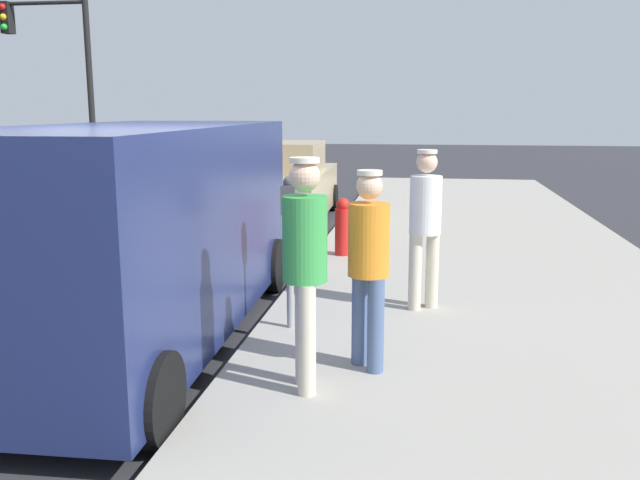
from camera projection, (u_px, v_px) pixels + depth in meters
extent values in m
plane|color=#2D2D33|center=(135.00, 358.00, 6.34)|extent=(80.00, 80.00, 0.00)
cube|color=#9E998E|center=(520.00, 373.00, 5.80)|extent=(5.00, 32.00, 0.15)
cylinder|color=gray|center=(290.00, 271.00, 6.68)|extent=(0.07, 0.07, 1.15)
cube|color=#4C4C51|center=(289.00, 200.00, 6.54)|extent=(0.14, 0.18, 0.28)
sphere|color=#47474C|center=(289.00, 182.00, 6.51)|extent=(0.12, 0.12, 0.12)
cylinder|color=beige|center=(307.00, 340.00, 5.11)|extent=(0.14, 0.14, 0.87)
cylinder|color=beige|center=(304.00, 331.00, 5.32)|extent=(0.14, 0.14, 0.87)
cylinder|color=green|center=(305.00, 239.00, 5.07)|extent=(0.34, 0.34, 0.65)
sphere|color=beige|center=(305.00, 176.00, 4.98)|extent=(0.23, 0.23, 0.23)
cylinder|color=silver|center=(305.00, 160.00, 4.96)|extent=(0.22, 0.22, 0.04)
cylinder|color=#4C608C|center=(376.00, 325.00, 5.56)|extent=(0.14, 0.14, 0.80)
cylinder|color=#4C608C|center=(360.00, 319.00, 5.74)|extent=(0.14, 0.14, 0.80)
cylinder|color=orange|center=(369.00, 240.00, 5.52)|extent=(0.34, 0.34, 0.60)
sphere|color=beige|center=(369.00, 186.00, 5.43)|extent=(0.22, 0.22, 0.22)
cylinder|color=silver|center=(370.00, 173.00, 5.41)|extent=(0.21, 0.21, 0.04)
cylinder|color=beige|center=(432.00, 270.00, 7.40)|extent=(0.14, 0.14, 0.83)
cylinder|color=beige|center=(415.00, 272.00, 7.31)|extent=(0.14, 0.14, 0.83)
cylinder|color=white|center=(426.00, 205.00, 7.22)|extent=(0.34, 0.34, 0.62)
sphere|color=beige|center=(427.00, 162.00, 7.13)|extent=(0.23, 0.23, 0.23)
cylinder|color=silver|center=(427.00, 152.00, 7.11)|extent=(0.21, 0.21, 0.04)
cube|color=navy|center=(134.00, 227.00, 6.59)|extent=(2.15, 5.25, 1.96)
cube|color=black|center=(206.00, 166.00, 8.90)|extent=(1.84, 0.13, 0.88)
cylinder|color=black|center=(130.00, 261.00, 8.86)|extent=(0.24, 0.69, 0.68)
cylinder|color=black|center=(272.00, 265.00, 8.63)|extent=(0.24, 0.69, 0.68)
cylinder|color=black|center=(155.00, 400.00, 4.64)|extent=(0.24, 0.69, 0.68)
cube|color=tan|center=(283.00, 192.00, 14.02)|extent=(1.95, 4.45, 0.89)
cube|color=tan|center=(280.00, 157.00, 13.66)|extent=(1.66, 2.03, 0.60)
cylinder|color=black|center=(259.00, 196.00, 15.79)|extent=(0.24, 0.61, 0.60)
cylinder|color=black|center=(332.00, 198.00, 15.58)|extent=(0.24, 0.61, 0.60)
cylinder|color=black|center=(222.00, 219.00, 12.57)|extent=(0.24, 0.61, 0.60)
cylinder|color=black|center=(313.00, 220.00, 12.36)|extent=(0.24, 0.61, 0.60)
cylinder|color=black|center=(91.00, 98.00, 17.72)|extent=(0.16, 0.16, 5.20)
cylinder|color=black|center=(41.00, 3.00, 17.45)|extent=(2.40, 0.10, 0.10)
cube|color=black|center=(7.00, 18.00, 17.67)|extent=(0.24, 0.32, 0.80)
sphere|color=red|center=(2.00, 7.00, 17.46)|extent=(0.17, 0.17, 0.17)
sphere|color=yellow|center=(3.00, 17.00, 17.50)|extent=(0.17, 0.17, 0.17)
sphere|color=green|center=(4.00, 27.00, 17.55)|extent=(0.17, 0.17, 0.17)
cylinder|color=red|center=(343.00, 232.00, 10.10)|extent=(0.24, 0.24, 0.70)
sphere|color=red|center=(343.00, 205.00, 10.03)|extent=(0.20, 0.20, 0.20)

